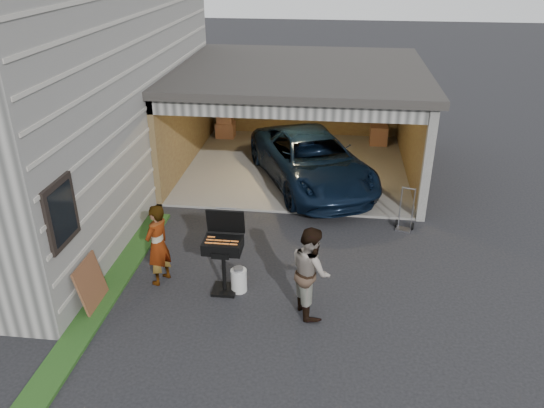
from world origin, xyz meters
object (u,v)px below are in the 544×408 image
at_px(woman, 158,245).
at_px(man, 311,271).
at_px(hand_truck, 405,221).
at_px(plywood_panel, 91,284).
at_px(propane_tank, 239,280).
at_px(minivan, 312,162).
at_px(bbq_grill, 223,247).

xyz_separation_m(woman, man, (2.89, -0.57, 0.02)).
bearing_deg(hand_truck, plywood_panel, -131.16).
relative_size(propane_tank, plywood_panel, 0.49).
bearing_deg(hand_truck, propane_tank, -122.42).
bearing_deg(minivan, man, -110.74).
height_order(propane_tank, hand_truck, hand_truck).
xyz_separation_m(propane_tank, hand_truck, (3.32, 2.82, -0.03)).
bearing_deg(plywood_panel, hand_truck, 31.62).
distance_m(woman, hand_truck, 5.59).
height_order(man, plywood_panel, man).
relative_size(woman, propane_tank, 3.61).
height_order(man, hand_truck, man).
bearing_deg(bbq_grill, man, -15.30).
bearing_deg(hand_truck, minivan, 153.63).
distance_m(minivan, hand_truck, 3.14).
bearing_deg(propane_tank, bbq_grill, -178.54).
bearing_deg(bbq_grill, woman, 174.34).
bearing_deg(minivan, propane_tank, -125.84).
xyz_separation_m(propane_tank, plywood_panel, (-2.51, -0.77, 0.23)).
xyz_separation_m(minivan, woman, (-2.61, -4.83, 0.13)).
bearing_deg(minivan, woman, -142.05).
xyz_separation_m(man, propane_tank, (-1.34, 0.45, -0.61)).
relative_size(bbq_grill, propane_tank, 3.47).
relative_size(woman, bbq_grill, 1.04).
distance_m(plywood_panel, hand_truck, 6.84).
distance_m(minivan, woman, 5.50).
relative_size(minivan, bbq_grill, 3.13).
distance_m(man, propane_tank, 1.54).
xyz_separation_m(plywood_panel, hand_truck, (5.82, 3.58, -0.26)).
relative_size(man, propane_tank, 3.70).
bearing_deg(propane_tank, man, -18.36).
bearing_deg(man, propane_tank, 48.79).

